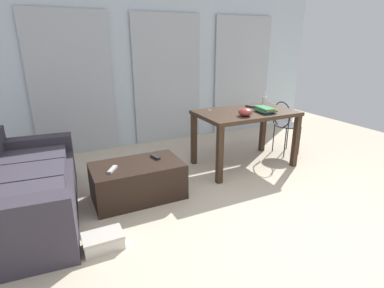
# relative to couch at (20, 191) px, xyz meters

# --- Properties ---
(ground_plane) EXTENTS (7.76, 7.76, 0.00)m
(ground_plane) POSITION_rel_couch_xyz_m (2.24, -0.22, -0.30)
(ground_plane) COLOR beige
(wall_back) EXTENTS (5.92, 0.10, 2.56)m
(wall_back) POSITION_rel_couch_xyz_m (2.24, 1.80, 0.98)
(wall_back) COLOR silver
(wall_back) RESTS_ON ground
(curtains) EXTENTS (4.21, 0.03, 2.11)m
(curtains) POSITION_rel_couch_xyz_m (2.24, 1.72, 0.76)
(curtains) COLOR #B2B7BC
(curtains) RESTS_ON ground
(couch) EXTENTS (1.06, 1.89, 0.75)m
(couch) POSITION_rel_couch_xyz_m (0.00, 0.00, 0.00)
(couch) COLOR #38333D
(couch) RESTS_ON ground
(coffee_table) EXTENTS (0.98, 0.57, 0.40)m
(coffee_table) POSITION_rel_couch_xyz_m (1.14, -0.09, -0.09)
(coffee_table) COLOR black
(coffee_table) RESTS_ON ground
(craft_table) EXTENTS (1.32, 0.80, 0.78)m
(craft_table) POSITION_rel_couch_xyz_m (2.75, 0.18, 0.37)
(craft_table) COLOR #382619
(craft_table) RESTS_ON ground
(wire_chair) EXTENTS (0.39, 0.40, 0.83)m
(wire_chair) POSITION_rel_couch_xyz_m (3.57, 0.28, 0.22)
(wire_chair) COLOR black
(wire_chair) RESTS_ON ground
(bottle_near) EXTENTS (0.07, 0.07, 0.21)m
(bottle_near) POSITION_rel_couch_xyz_m (3.11, 0.24, 0.57)
(bottle_near) COLOR beige
(bottle_near) RESTS_ON craft_table
(bowl) EXTENTS (0.17, 0.17, 0.10)m
(bowl) POSITION_rel_couch_xyz_m (2.58, -0.04, 0.53)
(bowl) COLOR #9E3833
(bowl) RESTS_ON craft_table
(book_stack) EXTENTS (0.24, 0.30, 0.07)m
(book_stack) POSITION_rel_couch_xyz_m (2.95, 0.02, 0.52)
(book_stack) COLOR #33519E
(book_stack) RESTS_ON craft_table
(tv_remote_on_table) EXTENTS (0.11, 0.18, 0.02)m
(tv_remote_on_table) POSITION_rel_couch_xyz_m (2.97, 0.35, 0.49)
(tv_remote_on_table) COLOR #232326
(tv_remote_on_table) RESTS_ON craft_table
(scissors) EXTENTS (0.07, 0.11, 0.00)m
(scissors) POSITION_rel_couch_xyz_m (2.33, 0.41, 0.48)
(scissors) COLOR #9EA0A5
(scissors) RESTS_ON craft_table
(tv_remote_primary) EXTENTS (0.08, 0.15, 0.03)m
(tv_remote_primary) POSITION_rel_couch_xyz_m (1.38, -0.01, 0.12)
(tv_remote_primary) COLOR #232326
(tv_remote_primary) RESTS_ON coffee_table
(tv_remote_secondary) EXTENTS (0.13, 0.17, 0.02)m
(tv_remote_secondary) POSITION_rel_couch_xyz_m (0.87, -0.14, 0.12)
(tv_remote_secondary) COLOR #B7B7B2
(tv_remote_secondary) RESTS_ON coffee_table
(shoebox) EXTENTS (0.34, 0.22, 0.13)m
(shoebox) POSITION_rel_couch_xyz_m (0.62, -0.80, -0.23)
(shoebox) COLOR beige
(shoebox) RESTS_ON ground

